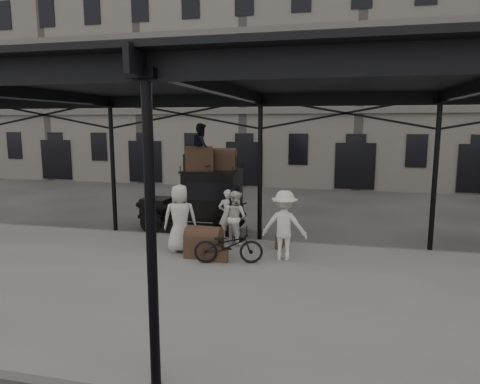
% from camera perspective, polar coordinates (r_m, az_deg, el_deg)
% --- Properties ---
extents(ground, '(120.00, 120.00, 0.00)m').
position_cam_1_polar(ground, '(11.73, 0.78, -9.53)').
color(ground, '#383533').
rests_on(ground, ground).
extents(platform, '(28.00, 8.00, 0.15)m').
position_cam_1_polar(platform, '(9.88, -1.79, -12.72)').
color(platform, slate).
rests_on(platform, ground).
extents(canopy, '(22.50, 9.00, 4.74)m').
position_cam_1_polar(canopy, '(9.48, -1.48, 14.24)').
color(canopy, black).
rests_on(canopy, ground).
extents(building_frontage, '(64.00, 8.00, 14.00)m').
position_cam_1_polar(building_frontage, '(29.14, 8.77, 15.37)').
color(building_frontage, slate).
rests_on(building_frontage, ground).
extents(taxi, '(3.65, 1.55, 2.18)m').
position_cam_1_polar(taxi, '(14.90, -4.81, -0.78)').
color(taxi, black).
rests_on(taxi, ground).
extents(porter_left, '(0.67, 0.54, 1.60)m').
position_cam_1_polar(porter_left, '(13.30, -1.63, -3.05)').
color(porter_left, beige).
rests_on(porter_left, platform).
extents(porter_midleft, '(1.00, 0.96, 1.62)m').
position_cam_1_polar(porter_midleft, '(12.89, -0.58, -3.39)').
color(porter_midleft, silver).
rests_on(porter_midleft, platform).
extents(porter_centre, '(1.08, 0.86, 1.93)m').
position_cam_1_polar(porter_centre, '(12.18, -7.99, -3.48)').
color(porter_centre, beige).
rests_on(porter_centre, platform).
extents(porter_official, '(1.06, 1.02, 1.77)m').
position_cam_1_polar(porter_official, '(13.15, -0.59, -2.82)').
color(porter_official, black).
rests_on(porter_official, platform).
extents(porter_right, '(1.24, 0.76, 1.87)m').
position_cam_1_polar(porter_right, '(11.43, 5.94, -4.44)').
color(porter_right, silver).
rests_on(porter_right, platform).
extents(bicycle, '(1.89, 1.02, 0.94)m').
position_cam_1_polar(bicycle, '(11.19, -1.55, -7.14)').
color(bicycle, black).
rests_on(bicycle, platform).
extents(porter_roof, '(0.80, 0.91, 1.59)m').
position_cam_1_polar(porter_roof, '(14.62, -5.14, 6.01)').
color(porter_roof, black).
rests_on(porter_roof, taxi).
extents(steamer_trunk_roof_near, '(1.07, 0.86, 0.68)m').
position_cam_1_polar(steamer_trunk_roof_near, '(14.53, -5.49, 4.20)').
color(steamer_trunk_roof_near, '#412C1E').
rests_on(steamer_trunk_roof_near, taxi).
extents(steamer_trunk_roof_far, '(0.88, 0.57, 0.62)m').
position_cam_1_polar(steamer_trunk_roof_far, '(14.74, -2.16, 4.19)').
color(steamer_trunk_roof_far, '#412C1E').
rests_on(steamer_trunk_roof_far, taxi).
extents(steamer_trunk_platform, '(0.98, 0.62, 0.71)m').
position_cam_1_polar(steamer_trunk_platform, '(11.76, -4.83, -6.94)').
color(steamer_trunk_platform, '#412C1E').
rests_on(steamer_trunk_platform, platform).
extents(wicker_hamper, '(0.70, 0.59, 0.50)m').
position_cam_1_polar(wicker_hamper, '(12.88, -6.30, -6.03)').
color(wicker_hamper, olive).
rests_on(wicker_hamper, platform).
extents(suitcase_upright, '(0.23, 0.62, 0.45)m').
position_cam_1_polar(suitcase_upright, '(12.71, 5.42, -6.34)').
color(suitcase_upright, '#412C1E').
rests_on(suitcase_upright, platform).
extents(suitcase_flat, '(0.60, 0.17, 0.40)m').
position_cam_1_polar(suitcase_flat, '(11.37, -3.12, -8.31)').
color(suitcase_flat, '#412C1E').
rests_on(suitcase_flat, platform).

